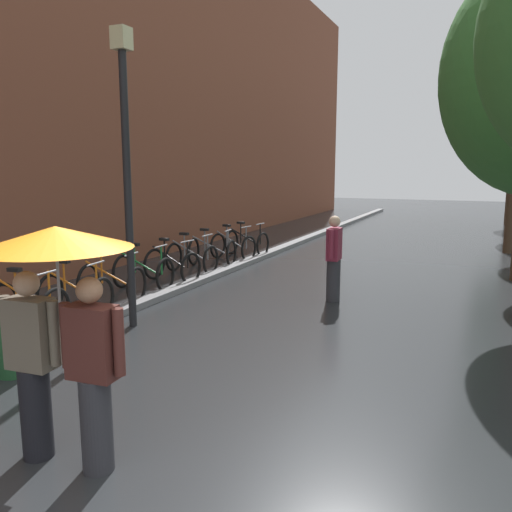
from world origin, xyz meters
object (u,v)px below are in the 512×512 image
(parked_bicycle_1, at_px, (75,294))
(parked_bicycle_5, at_px, (192,257))
(street_lamp_post, at_px, (126,159))
(parked_bicycle_0, at_px, (28,306))
(parked_bicycle_2, at_px, (112,282))
(couple_under_umbrella, at_px, (59,302))
(parked_bicycle_7, at_px, (233,246))
(litter_bin, at_px, (13,340))
(parked_bicycle_3, at_px, (144,272))
(pedestrian_walking_midground, at_px, (334,258))
(parked_bicycle_4, at_px, (172,265))
(parked_bicycle_6, at_px, (212,251))
(parked_bicycle_8, at_px, (247,242))

(parked_bicycle_1, height_order, parked_bicycle_5, same)
(street_lamp_post, bearing_deg, parked_bicycle_0, -150.06)
(parked_bicycle_2, relative_size, couple_under_umbrella, 0.58)
(parked_bicycle_0, relative_size, parked_bicycle_2, 0.98)
(parked_bicycle_7, height_order, litter_bin, parked_bicycle_7)
(parked_bicycle_3, xyz_separation_m, pedestrian_walking_midground, (3.81, 0.67, 0.44))
(parked_bicycle_0, distance_m, street_lamp_post, 2.74)
(parked_bicycle_4, bearing_deg, parked_bicycle_6, 92.54)
(parked_bicycle_4, bearing_deg, parked_bicycle_2, -91.56)
(parked_bicycle_6, bearing_deg, litter_bin, -80.63)
(pedestrian_walking_midground, bearing_deg, parked_bicycle_0, -137.00)
(parked_bicycle_2, xyz_separation_m, parked_bicycle_7, (0.05, 4.96, 0.00))
(parked_bicycle_4, xyz_separation_m, couple_under_umbrella, (3.10, -6.41, 1.03))
(couple_under_umbrella, bearing_deg, parked_bicycle_8, 106.67)
(parked_bicycle_0, distance_m, parked_bicycle_2, 1.85)
(parked_bicycle_1, bearing_deg, parked_bicycle_5, 91.19)
(parked_bicycle_4, relative_size, pedestrian_walking_midground, 0.71)
(parked_bicycle_8, height_order, litter_bin, parked_bicycle_8)
(parked_bicycle_3, relative_size, parked_bicycle_5, 1.03)
(parked_bicycle_6, bearing_deg, parked_bicycle_0, -90.80)
(parked_bicycle_7, bearing_deg, parked_bicycle_4, -89.97)
(parked_bicycle_1, height_order, parked_bicycle_6, same)
(parked_bicycle_1, distance_m, parked_bicycle_6, 4.93)
(parked_bicycle_4, height_order, parked_bicycle_6, same)
(parked_bicycle_3, height_order, parked_bicycle_5, same)
(parked_bicycle_5, relative_size, parked_bicycle_6, 0.93)
(parked_bicycle_1, distance_m, parked_bicycle_3, 2.06)
(parked_bicycle_0, relative_size, parked_bicycle_7, 0.97)
(parked_bicycle_3, xyz_separation_m, parked_bicycle_5, (0.02, 1.89, 0.00))
(parked_bicycle_1, distance_m, pedestrian_walking_midground, 4.63)
(parked_bicycle_8, bearing_deg, pedestrian_walking_midground, -47.81)
(parked_bicycle_2, xyz_separation_m, parked_bicycle_3, (-0.07, 1.08, 0.00))
(parked_bicycle_0, relative_size, parked_bicycle_5, 1.05)
(parked_bicycle_3, distance_m, parked_bicycle_8, 4.70)
(parked_bicycle_1, xyz_separation_m, parked_bicycle_8, (0.06, 6.76, 0.00))
(parked_bicycle_8, xyz_separation_m, pedestrian_walking_midground, (3.65, -4.03, 0.44))
(parked_bicycle_7, bearing_deg, parked_bicycle_0, -91.41)
(parked_bicycle_0, relative_size, parked_bicycle_8, 1.00)
(parked_bicycle_4, xyz_separation_m, street_lamp_post, (1.21, -3.01, 2.24))
(litter_bin, relative_size, pedestrian_walking_midground, 0.53)
(parked_bicycle_0, bearing_deg, pedestrian_walking_midground, 43.00)
(litter_bin, xyz_separation_m, pedestrian_walking_midground, (2.59, 4.98, 0.39))
(parked_bicycle_0, distance_m, couple_under_umbrella, 4.31)
(parked_bicycle_4, relative_size, parked_bicycle_6, 0.98)
(parked_bicycle_7, height_order, street_lamp_post, street_lamp_post)
(parked_bicycle_2, relative_size, parked_bicycle_3, 1.04)
(parked_bicycle_3, xyz_separation_m, couple_under_umbrella, (3.23, -5.53, 1.03))
(parked_bicycle_4, height_order, parked_bicycle_8, same)
(parked_bicycle_4, xyz_separation_m, litter_bin, (1.10, -5.18, 0.05))
(parked_bicycle_6, xyz_separation_m, pedestrian_walking_midground, (3.78, -2.20, 0.44))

